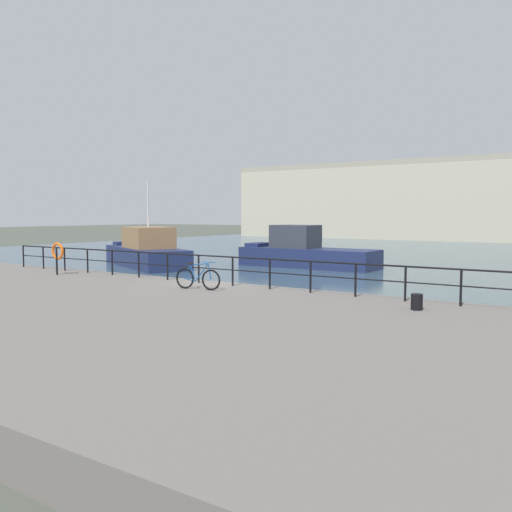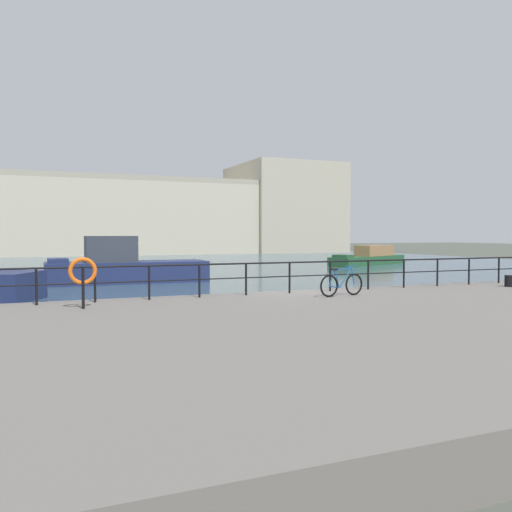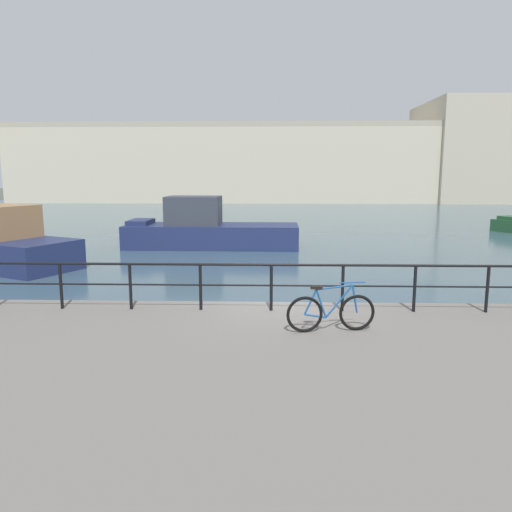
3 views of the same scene
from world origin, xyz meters
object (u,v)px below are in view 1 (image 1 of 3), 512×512
moored_red_daysailer (305,253)px  life_ring_stand (58,252)px  parked_bicycle (198,278)px  mooring_bollard (417,302)px  moored_harbor_tender (147,251)px

moored_red_daysailer → life_ring_stand: moored_red_daysailer is taller
parked_bicycle → life_ring_stand: life_ring_stand is taller
life_ring_stand → mooring_bollard: bearing=-0.2°
moored_red_daysailer → parked_bicycle: size_ratio=5.12×
moored_red_daysailer → life_ring_stand: bearing=78.4°
moored_red_daysailer → parked_bicycle: bearing=106.5°
moored_red_daysailer → moored_harbor_tender: bearing=32.6°
life_ring_stand → moored_harbor_tender: bearing=116.2°
mooring_bollard → life_ring_stand: (-15.59, 0.05, 0.75)m
parked_bicycle → mooring_bollard: (7.58, 0.18, -0.17)m
mooring_bollard → parked_bicycle: bearing=-178.6°
mooring_bollard → life_ring_stand: life_ring_stand is taller
parked_bicycle → moored_red_daysailer: bearing=97.2°
moored_harbor_tender → life_ring_stand: moored_harbor_tender is taller
moored_red_daysailer → mooring_bollard: (12.11, -15.90, 0.08)m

